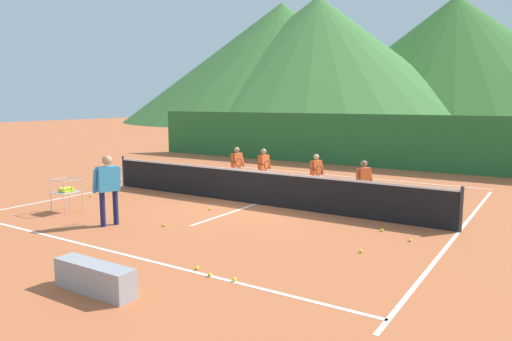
{
  "coord_description": "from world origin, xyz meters",
  "views": [
    {
      "loc": [
        7.22,
        -11.24,
        2.92
      ],
      "look_at": [
        0.53,
        -0.82,
        1.12
      ],
      "focal_mm": 33.33,
      "sensor_mm": 36.0,
      "label": 1
    }
  ],
  "objects_px": {
    "ball_cart": "(66,190)",
    "tennis_ball_7": "(210,275)",
    "tennis_ball_8": "(234,280)",
    "tennis_ball_6": "(410,240)",
    "tennis_ball_2": "(91,195)",
    "tennis_ball_5": "(210,209)",
    "student_3": "(364,179)",
    "tennis_ball_4": "(382,230)",
    "tennis_ball_1": "(197,268)",
    "student_2": "(316,170)",
    "tennis_ball_3": "(361,251)",
    "tennis_ball_0": "(164,225)",
    "student_0": "(237,163)",
    "courtside_bench": "(95,278)",
    "student_1": "(264,165)",
    "tennis_net": "(256,187)",
    "instructor": "(108,184)"
  },
  "relations": [
    {
      "from": "ball_cart",
      "to": "tennis_ball_8",
      "type": "distance_m",
      "value": 6.81
    },
    {
      "from": "tennis_ball_4",
      "to": "tennis_ball_7",
      "type": "height_order",
      "value": "same"
    },
    {
      "from": "student_0",
      "to": "ball_cart",
      "type": "xyz_separation_m",
      "value": [
        -1.53,
        -5.69,
        -0.22
      ]
    },
    {
      "from": "tennis_ball_6",
      "to": "tennis_ball_7",
      "type": "height_order",
      "value": "same"
    },
    {
      "from": "tennis_ball_3",
      "to": "tennis_ball_0",
      "type": "bearing_deg",
      "value": -172.43
    },
    {
      "from": "tennis_ball_1",
      "to": "tennis_ball_4",
      "type": "xyz_separation_m",
      "value": [
        1.94,
        4.18,
        0.0
      ]
    },
    {
      "from": "student_1",
      "to": "tennis_ball_2",
      "type": "bearing_deg",
      "value": -134.23
    },
    {
      "from": "ball_cart",
      "to": "tennis_ball_1",
      "type": "bearing_deg",
      "value": -14.87
    },
    {
      "from": "ball_cart",
      "to": "tennis_ball_7",
      "type": "relative_size",
      "value": 13.22
    },
    {
      "from": "student_2",
      "to": "tennis_ball_3",
      "type": "distance_m",
      "value": 5.92
    },
    {
      "from": "student_3",
      "to": "tennis_ball_2",
      "type": "distance_m",
      "value": 8.27
    },
    {
      "from": "student_2",
      "to": "tennis_ball_5",
      "type": "bearing_deg",
      "value": -112.7
    },
    {
      "from": "ball_cart",
      "to": "tennis_ball_3",
      "type": "height_order",
      "value": "ball_cart"
    },
    {
      "from": "student_2",
      "to": "student_3",
      "type": "height_order",
      "value": "student_3"
    },
    {
      "from": "tennis_ball_5",
      "to": "tennis_ball_7",
      "type": "height_order",
      "value": "same"
    },
    {
      "from": "tennis_ball_1",
      "to": "tennis_ball_7",
      "type": "bearing_deg",
      "value": -19.11
    },
    {
      "from": "tennis_ball_3",
      "to": "student_2",
      "type": "bearing_deg",
      "value": 124.13
    },
    {
      "from": "tennis_ball_2",
      "to": "tennis_ball_6",
      "type": "height_order",
      "value": "same"
    },
    {
      "from": "tennis_ball_1",
      "to": "tennis_ball_5",
      "type": "bearing_deg",
      "value": 125.33
    },
    {
      "from": "tennis_ball_4",
      "to": "tennis_ball_8",
      "type": "height_order",
      "value": "same"
    },
    {
      "from": "student_2",
      "to": "tennis_ball_1",
      "type": "height_order",
      "value": "student_2"
    },
    {
      "from": "student_1",
      "to": "ball_cart",
      "type": "distance_m",
      "value": 6.27
    },
    {
      "from": "tennis_ball_5",
      "to": "tennis_ball_4",
      "type": "bearing_deg",
      "value": 4.89
    },
    {
      "from": "student_0",
      "to": "tennis_ball_7",
      "type": "height_order",
      "value": "student_0"
    },
    {
      "from": "student_2",
      "to": "tennis_ball_2",
      "type": "height_order",
      "value": "student_2"
    },
    {
      "from": "tennis_net",
      "to": "tennis_ball_8",
      "type": "height_order",
      "value": "tennis_net"
    },
    {
      "from": "student_0",
      "to": "ball_cart",
      "type": "height_order",
      "value": "student_0"
    },
    {
      "from": "student_1",
      "to": "instructor",
      "type": "bearing_deg",
      "value": -95.76
    },
    {
      "from": "instructor",
      "to": "tennis_ball_1",
      "type": "height_order",
      "value": "instructor"
    },
    {
      "from": "ball_cart",
      "to": "tennis_ball_6",
      "type": "distance_m",
      "value": 8.72
    },
    {
      "from": "tennis_ball_0",
      "to": "tennis_ball_5",
      "type": "bearing_deg",
      "value": 94.51
    },
    {
      "from": "tennis_ball_8",
      "to": "tennis_ball_6",
      "type": "bearing_deg",
      "value": 64.57
    },
    {
      "from": "tennis_ball_3",
      "to": "tennis_ball_8",
      "type": "relative_size",
      "value": 1.0
    },
    {
      "from": "tennis_ball_5",
      "to": "courtside_bench",
      "type": "height_order",
      "value": "courtside_bench"
    },
    {
      "from": "tennis_ball_5",
      "to": "student_1",
      "type": "bearing_deg",
      "value": 96.76
    },
    {
      "from": "student_2",
      "to": "tennis_ball_8",
      "type": "height_order",
      "value": "student_2"
    },
    {
      "from": "student_1",
      "to": "courtside_bench",
      "type": "xyz_separation_m",
      "value": [
        2.39,
        -8.81,
        -0.59
      ]
    },
    {
      "from": "instructor",
      "to": "student_0",
      "type": "bearing_deg",
      "value": 94.74
    },
    {
      "from": "tennis_ball_6",
      "to": "student_3",
      "type": "bearing_deg",
      "value": 127.54
    },
    {
      "from": "tennis_ball_7",
      "to": "courtside_bench",
      "type": "bearing_deg",
      "value": -126.25
    },
    {
      "from": "student_1",
      "to": "tennis_ball_6",
      "type": "distance_m",
      "value": 6.79
    },
    {
      "from": "tennis_ball_3",
      "to": "tennis_ball_8",
      "type": "distance_m",
      "value": 2.82
    },
    {
      "from": "tennis_ball_2",
      "to": "tennis_ball_4",
      "type": "height_order",
      "value": "same"
    },
    {
      "from": "tennis_ball_7",
      "to": "tennis_ball_8",
      "type": "height_order",
      "value": "same"
    },
    {
      "from": "student_1",
      "to": "tennis_ball_4",
      "type": "relative_size",
      "value": 20.17
    },
    {
      "from": "tennis_ball_5",
      "to": "ball_cart",
      "type": "bearing_deg",
      "value": -143.25
    },
    {
      "from": "tennis_ball_0",
      "to": "ball_cart",
      "type": "bearing_deg",
      "value": -174.33
    },
    {
      "from": "tennis_net",
      "to": "student_3",
      "type": "relative_size",
      "value": 8.35
    },
    {
      "from": "student_0",
      "to": "tennis_ball_2",
      "type": "relative_size",
      "value": 20.1
    },
    {
      "from": "instructor",
      "to": "tennis_ball_3",
      "type": "height_order",
      "value": "instructor"
    }
  ]
}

